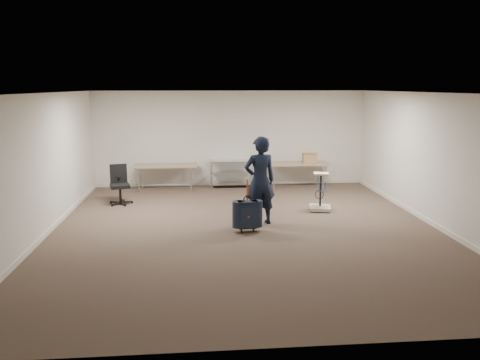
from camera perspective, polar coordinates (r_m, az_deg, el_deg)
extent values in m
plane|color=#413227|center=(9.79, 0.71, -6.04)|extent=(9.00, 9.00, 0.00)
plane|color=beige|center=(13.91, -1.15, 5.07)|extent=(8.00, 0.00, 8.00)
plane|color=beige|center=(5.12, 5.85, -6.10)|extent=(8.00, 0.00, 8.00)
plane|color=beige|center=(9.90, -22.99, 1.57)|extent=(0.00, 9.00, 9.00)
plane|color=beige|center=(10.64, 22.72, 2.22)|extent=(0.00, 9.00, 9.00)
plane|color=white|center=(9.34, 0.75, 10.58)|extent=(8.00, 8.00, 0.00)
cube|color=silver|center=(14.11, -1.13, -0.39)|extent=(8.00, 0.02, 0.10)
cube|color=silver|center=(10.19, -22.35, -5.92)|extent=(0.02, 9.00, 0.10)
cube|color=silver|center=(10.91, 22.13, -4.79)|extent=(0.02, 9.00, 0.10)
cube|color=#93765A|center=(13.46, -9.08, 1.76)|extent=(1.80, 0.75, 0.03)
cylinder|color=#9A9CA2|center=(13.56, -9.00, -0.59)|extent=(1.50, 0.02, 0.02)
cylinder|color=#9A9CA2|center=(13.31, -12.34, -0.07)|extent=(0.13, 0.04, 0.69)
cylinder|color=#9A9CA2|center=(13.20, -5.87, 0.04)|extent=(0.13, 0.04, 0.69)
cylinder|color=#9A9CA2|center=(13.89, -12.03, 0.42)|extent=(0.13, 0.04, 0.69)
cylinder|color=#9A9CA2|center=(13.79, -5.84, 0.53)|extent=(0.13, 0.04, 0.69)
cube|color=#93765A|center=(13.72, 6.96, 2.00)|extent=(1.80, 0.75, 0.03)
cylinder|color=#9A9CA2|center=(13.83, 6.91, -0.30)|extent=(1.50, 0.02, 0.02)
cylinder|color=#9A9CA2|center=(13.36, 4.04, 0.21)|extent=(0.13, 0.04, 0.69)
cylinder|color=#9A9CA2|center=(13.68, 10.26, 0.32)|extent=(0.13, 0.04, 0.69)
cylinder|color=#9A9CA2|center=(13.94, 3.66, 0.69)|extent=(0.13, 0.04, 0.69)
cylinder|color=#9A9CA2|center=(14.25, 9.63, 0.78)|extent=(0.13, 0.04, 0.69)
cylinder|color=silver|center=(13.51, -3.52, 0.57)|extent=(0.02, 0.02, 0.80)
cylinder|color=silver|center=(13.59, 1.54, 0.65)|extent=(0.02, 0.02, 0.80)
cylinder|color=silver|center=(13.95, -3.57, 0.91)|extent=(0.02, 0.02, 0.80)
cylinder|color=silver|center=(14.03, 1.33, 1.00)|extent=(0.02, 0.02, 0.80)
cube|color=silver|center=(13.82, -1.04, -0.44)|extent=(1.20, 0.45, 0.02)
cube|color=silver|center=(13.75, -1.05, 0.99)|extent=(1.20, 0.45, 0.02)
cube|color=silver|center=(13.69, -1.06, 2.35)|extent=(1.20, 0.45, 0.01)
imported|color=black|center=(9.96, 2.43, -0.09)|extent=(0.77, 0.59, 1.90)
cube|color=#161D32|center=(9.53, 0.91, -4.16)|extent=(0.42, 0.27, 0.54)
cube|color=black|center=(9.63, 0.88, -5.78)|extent=(0.37, 0.19, 0.03)
cylinder|color=black|center=(9.60, 0.16, -6.16)|extent=(0.03, 0.08, 0.07)
cylinder|color=black|center=(9.65, 1.64, -6.07)|extent=(0.03, 0.08, 0.07)
torus|color=black|center=(9.45, 0.91, -2.39)|extent=(0.17, 0.04, 0.17)
cube|color=#FB4A0D|center=(9.43, 0.89, -1.18)|extent=(0.04, 0.01, 0.42)
cylinder|color=black|center=(12.20, -14.33, -2.66)|extent=(0.60, 0.60, 0.09)
cylinder|color=black|center=(12.15, -14.38, -1.72)|extent=(0.06, 0.06, 0.40)
cube|color=black|center=(12.10, -14.43, -0.70)|extent=(0.56, 0.56, 0.08)
cube|color=black|center=(12.27, -14.60, 0.79)|extent=(0.42, 0.16, 0.48)
cube|color=beige|center=(11.40, 9.73, -3.37)|extent=(0.60, 0.60, 0.08)
cylinder|color=black|center=(11.18, 8.99, -3.86)|extent=(0.06, 0.06, 0.04)
cylinder|color=black|center=(11.35, 9.74, -1.17)|extent=(0.05, 0.05, 0.79)
cube|color=beige|center=(11.22, 9.87, 0.75)|extent=(0.41, 0.37, 0.04)
torus|color=blue|center=(11.22, 10.17, -0.81)|extent=(0.27, 0.16, 0.24)
cube|color=#915F43|center=(13.68, 8.48, 2.63)|extent=(0.42, 0.33, 0.29)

